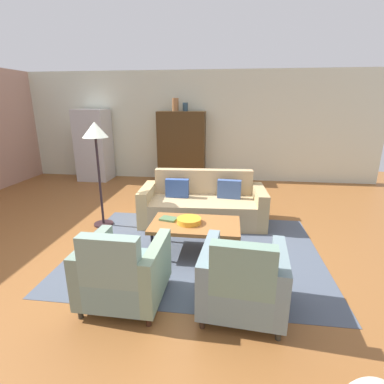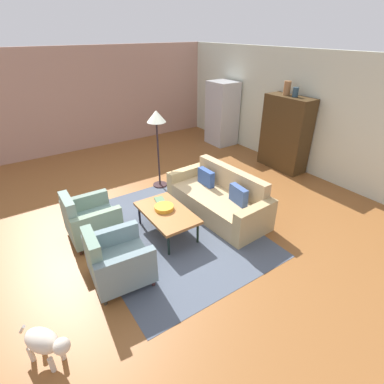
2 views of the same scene
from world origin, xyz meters
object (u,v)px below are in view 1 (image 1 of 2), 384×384
armchair_right (242,283)px  fruit_bowl (189,221)px  book_stack (169,219)px  floor_lamp (96,140)px  vase_tall (175,105)px  refrigerator (94,145)px  vase_round (185,107)px  armchair_left (123,274)px  couch (203,205)px  coffee_table (195,226)px  cabinet (182,147)px

armchair_right → fruit_bowl: size_ratio=2.65×
book_stack → floor_lamp: size_ratio=0.15×
book_stack → vase_tall: vase_tall is taller
fruit_bowl → refrigerator: refrigerator is taller
vase_round → armchair_left: bearing=-88.8°
couch → armchair_left: 2.43m
vase_tall → floor_lamp: 3.22m
couch → vase_tall: size_ratio=6.79×
fruit_bowl → refrigerator: 4.88m
floor_lamp → vase_tall: bearing=77.1°
coffee_table → vase_tall: bearing=103.9°
armchair_left → couch: bearing=76.8°
cabinet → vase_tall: vase_tall is taller
couch → fruit_bowl: size_ratio=6.47×
coffee_table → vase_tall: vase_tall is taller
couch → armchair_left: bearing=72.5°
armchair_right → book_stack: bearing=133.0°
armchair_left → book_stack: (0.22, 1.24, 0.11)m
armchair_left → refrigerator: (-2.56, 4.94, 0.58)m
couch → coffee_table: (0.00, -1.19, 0.11)m
armchair_left → book_stack: armchair_left is taller
book_stack → floor_lamp: (-1.29, 0.69, 0.99)m
armchair_right → floor_lamp: bearing=144.3°
couch → fruit_bowl: 1.20m
cabinet → vase_tall: 1.07m
coffee_table → vase_tall: 4.28m
couch → vase_round: size_ratio=10.26×
book_stack → vase_round: 4.07m
vase_round → fruit_bowl: bearing=-80.8°
cabinet → vase_round: (0.10, -0.00, 1.00)m
fruit_bowl → coffee_table: bearing=0.0°
cabinet → floor_lamp: cabinet is taller
armchair_left → fruit_bowl: 1.28m
fruit_bowl → vase_tall: vase_tall is taller
vase_tall → floor_lamp: vase_tall is taller
vase_tall → book_stack: bearing=-81.3°
cabinet → refrigerator: (-2.35, -0.10, 0.03)m
refrigerator → armchair_right: bearing=-52.8°
armchair_left → cabinet: cabinet is taller
fruit_bowl → floor_lamp: 2.01m
armchair_left → vase_round: (-0.11, 5.04, 1.56)m
fruit_bowl → refrigerator: (-3.07, 3.77, 0.45)m
cabinet → vase_tall: bearing=-178.2°
armchair_left → vase_tall: 5.30m
vase_round → floor_lamp: vase_round is taller
couch → armchair_left: armchair_left is taller
couch → coffee_table: size_ratio=1.79×
couch → book_stack: 1.18m
armchair_right → vase_round: vase_round is taller
couch → book_stack: (-0.38, -1.11, 0.16)m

